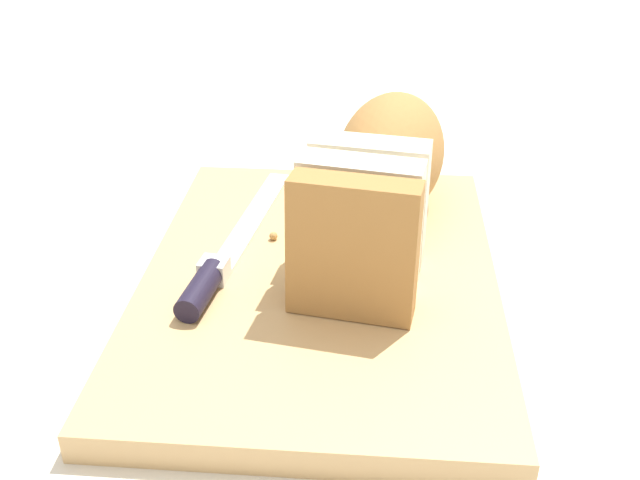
# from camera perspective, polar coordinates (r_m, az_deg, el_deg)

# --- Properties ---
(ground_plane) EXTENTS (3.00, 3.00, 0.00)m
(ground_plane) POSITION_cam_1_polar(r_m,az_deg,el_deg) (0.62, -0.00, -4.24)
(ground_plane) COLOR silver
(cutting_board) EXTENTS (0.40, 0.29, 0.02)m
(cutting_board) POSITION_cam_1_polar(r_m,az_deg,el_deg) (0.61, -0.00, -3.36)
(cutting_board) COLOR tan
(cutting_board) RESTS_ON ground_plane
(bread_loaf) EXTENTS (0.29, 0.13, 0.11)m
(bread_loaf) POSITION_cam_1_polar(r_m,az_deg,el_deg) (0.65, 4.78, 5.01)
(bread_loaf) COLOR #A8753D
(bread_loaf) RESTS_ON cutting_board
(bread_knife) EXTENTS (0.26, 0.05, 0.02)m
(bread_knife) POSITION_cam_1_polar(r_m,az_deg,el_deg) (0.60, -7.80, -1.94)
(bread_knife) COLOR silver
(bread_knife) RESTS_ON cutting_board
(crumb_near_knife) EXTENTS (0.01, 0.01, 0.01)m
(crumb_near_knife) POSITION_cam_1_polar(r_m,az_deg,el_deg) (0.58, 0.17, -3.76)
(crumb_near_knife) COLOR tan
(crumb_near_knife) RESTS_ON cutting_board
(crumb_near_loaf) EXTENTS (0.01, 0.01, 0.01)m
(crumb_near_loaf) POSITION_cam_1_polar(r_m,az_deg,el_deg) (0.65, -3.59, 0.31)
(crumb_near_loaf) COLOR tan
(crumb_near_loaf) RESTS_ON cutting_board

